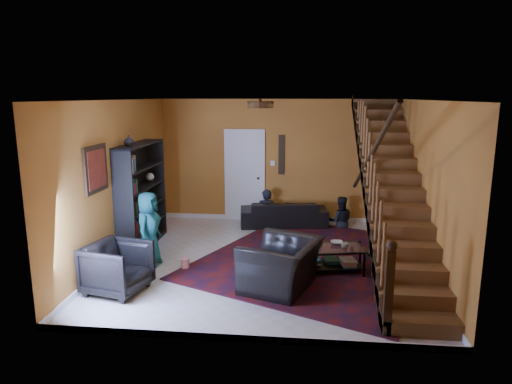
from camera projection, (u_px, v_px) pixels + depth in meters
floor at (264, 261)px, 8.08m from camera, size 5.50×5.50×0.00m
room at (206, 234)px, 9.50m from camera, size 5.50×5.50×5.50m
staircase at (392, 186)px, 7.57m from camera, size 0.95×5.02×3.18m
bookshelf at (142, 197)px, 8.71m from camera, size 0.35×1.80×2.00m
door at (245, 177)px, 10.59m from camera, size 0.82×0.05×2.05m
framed_picture at (96, 169)px, 7.10m from camera, size 0.04×0.74×0.74m
wall_hanging at (282, 155)px, 10.40m from camera, size 0.14×0.03×0.90m
ceiling_fixture at (260, 105)px, 6.73m from camera, size 0.40×0.40×0.10m
rug at (320, 259)px, 8.13m from camera, size 5.15×5.41×0.02m
sofa at (284, 213)px, 10.24m from camera, size 2.01×1.00×0.56m
armchair_left at (117, 268)px, 6.73m from camera, size 1.00×0.98×0.76m
armchair_right at (281, 265)px, 6.84m from camera, size 1.34×1.43×0.75m
person_adult_a at (266, 216)px, 10.34m from camera, size 0.47×0.32×1.27m
person_adult_b at (340, 221)px, 10.19m from camera, size 0.56×0.45×1.14m
person_child at (149, 229)px, 7.77m from camera, size 0.45×0.66×1.29m
coffee_table at (331, 257)px, 7.60m from camera, size 1.17×0.82×0.41m
cup_a at (345, 246)px, 7.50m from camera, size 0.14×0.14×0.09m
cup_b at (321, 244)px, 7.60m from camera, size 0.10×0.10×0.09m
bowl at (337, 243)px, 7.71m from camera, size 0.21×0.21×0.05m
vase at (129, 141)px, 7.99m from camera, size 0.18×0.18×0.19m
popcorn_bucket at (185, 263)px, 7.70m from camera, size 0.15×0.15×0.16m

